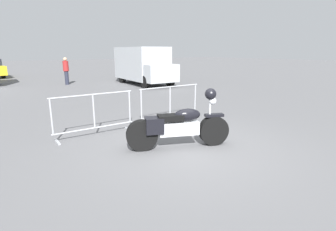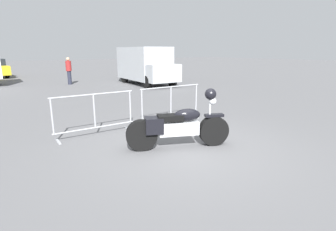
% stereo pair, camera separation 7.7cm
% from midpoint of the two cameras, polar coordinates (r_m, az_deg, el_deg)
% --- Properties ---
extents(ground_plane, '(120.00, 120.00, 0.00)m').
position_cam_midpoint_polar(ground_plane, '(5.85, 3.83, -7.07)').
color(ground_plane, '#5B5B5E').
extents(motorcycle, '(2.18, 1.11, 1.30)m').
position_cam_midpoint_polar(motorcycle, '(5.73, 1.98, -2.27)').
color(motorcycle, black).
rests_on(motorcycle, ground).
extents(crowd_barrier_near, '(2.07, 0.49, 1.07)m').
position_cam_midpoint_polar(crowd_barrier_near, '(6.79, -16.12, 0.24)').
color(crowd_barrier_near, '#9EA0A5').
rests_on(crowd_barrier_near, ground).
extents(crowd_barrier_far, '(2.07, 0.49, 1.07)m').
position_cam_midpoint_polar(crowd_barrier_far, '(7.89, 0.17, 2.66)').
color(crowd_barrier_far, '#9EA0A5').
rests_on(crowd_barrier_far, ground).
extents(delivery_van, '(2.27, 5.12, 2.31)m').
position_cam_midpoint_polar(delivery_van, '(16.93, -5.60, 11.00)').
color(delivery_van, '#B2B7BC').
rests_on(delivery_van, ground).
extents(pedestrian, '(0.41, 0.41, 1.69)m').
position_cam_midpoint_polar(pedestrian, '(17.83, -21.43, 9.23)').
color(pedestrian, '#262838').
rests_on(pedestrian, ground).
extents(planter_island, '(3.57, 3.57, 1.22)m').
position_cam_midpoint_polar(planter_island, '(22.39, -5.70, 9.64)').
color(planter_island, '#ADA89E').
rests_on(planter_island, ground).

